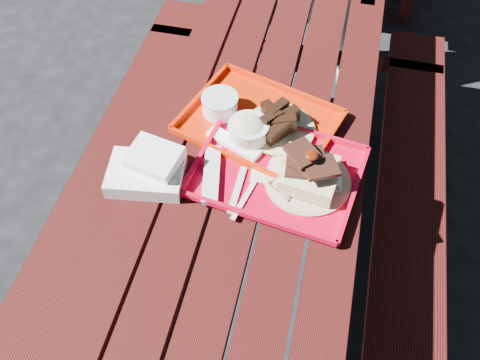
% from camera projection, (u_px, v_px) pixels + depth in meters
% --- Properties ---
extents(ground, '(60.00, 60.00, 0.00)m').
position_uv_depth(ground, '(248.00, 269.00, 2.32)').
color(ground, black).
rests_on(ground, ground).
extents(picnic_table_near, '(1.41, 2.40, 0.75)m').
position_uv_depth(picnic_table_near, '(250.00, 192.00, 1.87)').
color(picnic_table_near, '#41100C').
rests_on(picnic_table_near, ground).
extents(near_tray, '(0.55, 0.46, 0.16)m').
position_uv_depth(near_tray, '(280.00, 162.00, 1.66)').
color(near_tray, red).
rests_on(near_tray, picnic_table_near).
extents(far_tray, '(0.58, 0.50, 0.08)m').
position_uv_depth(far_tray, '(256.00, 121.00, 1.79)').
color(far_tray, red).
rests_on(far_tray, picnic_table_near).
extents(white_cloth, '(0.25, 0.21, 0.09)m').
position_uv_depth(white_cloth, '(148.00, 170.00, 1.64)').
color(white_cloth, white).
rests_on(white_cloth, picnic_table_near).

